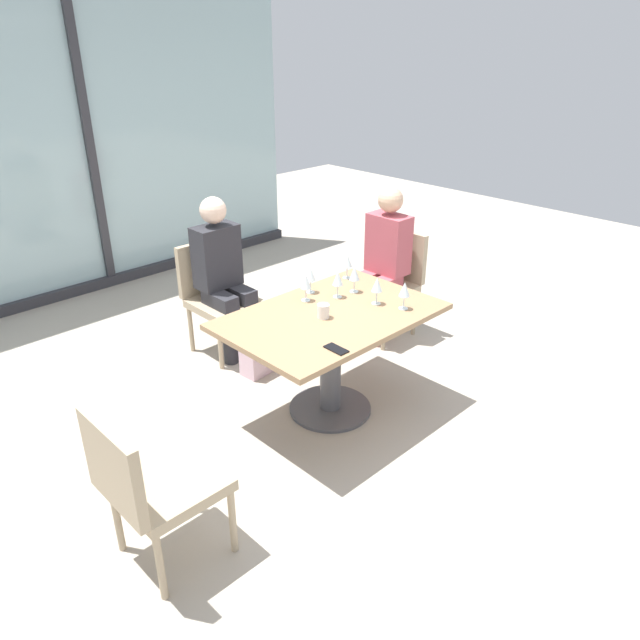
# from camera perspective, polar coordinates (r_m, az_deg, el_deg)

# --- Properties ---
(ground_plane) EXTENTS (12.00, 12.00, 0.00)m
(ground_plane) POSITION_cam_1_polar(r_m,az_deg,el_deg) (4.16, 0.97, -8.53)
(ground_plane) COLOR #A89E8E
(window_wall_backdrop) EXTENTS (4.55, 0.10, 2.70)m
(window_wall_backdrop) POSITION_cam_1_polar(r_m,az_deg,el_deg) (6.22, -21.00, 13.66)
(window_wall_backdrop) COLOR #99B7BC
(window_wall_backdrop) RESTS_ON ground_plane
(dining_table_main) EXTENTS (1.37, 0.91, 0.73)m
(dining_table_main) POSITION_cam_1_polar(r_m,az_deg,el_deg) (3.87, 1.04, -1.70)
(dining_table_main) COLOR #997551
(dining_table_main) RESTS_ON ground_plane
(chair_near_window) EXTENTS (0.46, 0.51, 0.87)m
(chair_near_window) POSITION_cam_1_polar(r_m,az_deg,el_deg) (4.79, -9.92, 2.73)
(chair_near_window) COLOR tan
(chair_near_window) RESTS_ON ground_plane
(chair_far_right) EXTENTS (0.50, 0.46, 0.87)m
(chair_far_right) POSITION_cam_1_polar(r_m,az_deg,el_deg) (5.03, 6.74, 4.09)
(chair_far_right) COLOR tan
(chair_far_right) RESTS_ON ground_plane
(chair_side_end) EXTENTS (0.50, 0.46, 0.87)m
(chair_side_end) POSITION_cam_1_polar(r_m,az_deg,el_deg) (2.92, -16.03, -14.59)
(chair_side_end) COLOR tan
(chair_side_end) RESTS_ON ground_plane
(person_near_window) EXTENTS (0.34, 0.39, 1.26)m
(person_near_window) POSITION_cam_1_polar(r_m,az_deg,el_deg) (4.63, -9.32, 4.67)
(person_near_window) COLOR #28282D
(person_near_window) RESTS_ON ground_plane
(person_far_right) EXTENTS (0.39, 0.34, 1.26)m
(person_far_right) POSITION_cam_1_polar(r_m,az_deg,el_deg) (4.88, 6.04, 5.98)
(person_far_right) COLOR #B24C56
(person_far_right) RESTS_ON ground_plane
(wine_glass_0) EXTENTS (0.07, 0.07, 0.18)m
(wine_glass_0) POSITION_cam_1_polar(r_m,az_deg,el_deg) (3.98, 1.71, 3.94)
(wine_glass_0) COLOR silver
(wine_glass_0) RESTS_ON dining_table_main
(wine_glass_1) EXTENTS (0.07, 0.07, 0.18)m
(wine_glass_1) POSITION_cam_1_polar(r_m,az_deg,el_deg) (4.05, -0.93, 4.37)
(wine_glass_1) COLOR silver
(wine_glass_1) RESTS_ON dining_table_main
(wine_glass_2) EXTENTS (0.07, 0.07, 0.18)m
(wine_glass_2) POSITION_cam_1_polar(r_m,az_deg,el_deg) (3.93, -1.37, 3.63)
(wine_glass_2) COLOR silver
(wine_glass_2) RESTS_ON dining_table_main
(wine_glass_3) EXTENTS (0.07, 0.07, 0.18)m
(wine_glass_3) POSITION_cam_1_polar(r_m,az_deg,el_deg) (3.84, 8.08, 2.86)
(wine_glass_3) COLOR silver
(wine_glass_3) RESTS_ON dining_table_main
(wine_glass_4) EXTENTS (0.07, 0.07, 0.18)m
(wine_glass_4) POSITION_cam_1_polar(r_m,az_deg,el_deg) (4.07, 3.32, 4.41)
(wine_glass_4) COLOR silver
(wine_glass_4) RESTS_ON dining_table_main
(wine_glass_5) EXTENTS (0.07, 0.07, 0.18)m
(wine_glass_5) POSITION_cam_1_polar(r_m,az_deg,el_deg) (4.31, 2.61, 5.66)
(wine_glass_5) COLOR silver
(wine_glass_5) RESTS_ON dining_table_main
(wine_glass_6) EXTENTS (0.07, 0.07, 0.18)m
(wine_glass_6) POSITION_cam_1_polar(r_m,az_deg,el_deg) (3.90, 5.47, 3.33)
(wine_glass_6) COLOR silver
(wine_glass_6) RESTS_ON dining_table_main
(coffee_cup) EXTENTS (0.08, 0.08, 0.09)m
(coffee_cup) POSITION_cam_1_polar(r_m,az_deg,el_deg) (3.72, 0.32, 0.86)
(coffee_cup) COLOR white
(coffee_cup) RESTS_ON dining_table_main
(cell_phone_on_table) EXTENTS (0.07, 0.15, 0.01)m
(cell_phone_on_table) POSITION_cam_1_polar(r_m,az_deg,el_deg) (3.36, 1.55, -2.79)
(cell_phone_on_table) COLOR black
(cell_phone_on_table) RESTS_ON dining_table_main
(handbag_0) EXTENTS (0.31, 0.18, 0.28)m
(handbag_0) POSITION_cam_1_polar(r_m,az_deg,el_deg) (4.54, -5.69, -3.34)
(handbag_0) COLOR beige
(handbag_0) RESTS_ON ground_plane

